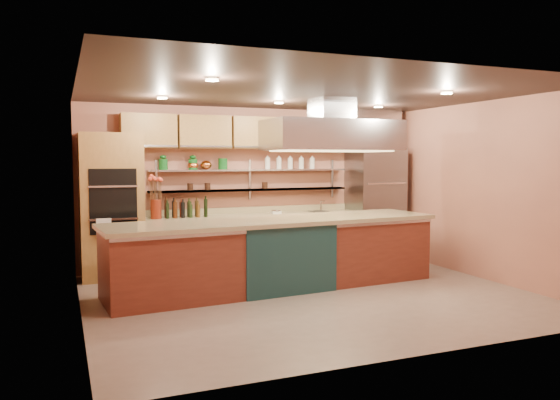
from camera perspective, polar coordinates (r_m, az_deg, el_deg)
name	(u,v)px	position (r m, az deg, el deg)	size (l,w,h in m)	color
floor	(311,296)	(7.71, 3.26, -10.01)	(6.00, 5.00, 0.02)	gray
ceiling	(312,92)	(7.52, 3.35, 11.21)	(6.00, 5.00, 0.02)	black
wall_back	(252,187)	(9.80, -2.95, 1.41)	(6.00, 0.04, 2.80)	#AE6B52
wall_front	(424,211)	(5.34, 14.83, -1.16)	(6.00, 0.04, 2.80)	#AE6B52
wall_left	(79,202)	(6.77, -20.31, -0.16)	(0.04, 5.00, 2.80)	#AE6B52
wall_right	(484,190)	(9.17, 20.50, 0.94)	(0.04, 5.00, 2.80)	#AE6B52
oven_stack	(112,206)	(8.99, -17.18, -0.64)	(0.95, 0.64, 2.30)	olive
refrigerator	(375,204)	(10.51, 9.91, -0.37)	(0.95, 0.72, 2.10)	slate
back_counter	(255,241)	(9.60, -2.63, -4.27)	(3.84, 0.64, 0.93)	tan
wall_shelf_lower	(252,190)	(9.66, -2.98, 1.07)	(3.60, 0.26, 0.03)	#AEB1B5
wall_shelf_upper	(252,170)	(9.65, -2.99, 3.14)	(3.60, 0.26, 0.03)	#AEB1B5
upper_cabinets	(255,133)	(9.63, -2.62, 7.01)	(4.60, 0.36, 0.55)	olive
range_hood	(332,135)	(8.31, 5.41, 6.74)	(2.00, 1.00, 0.45)	#AEB1B5
ceiling_downlights	(306,96)	(7.70, 2.70, 10.83)	(4.00, 2.80, 0.02)	#FFE5A5
island	(276,253)	(8.05, -0.41, -5.60)	(4.89, 1.06, 1.02)	maroon
flower_vase	(156,209)	(9.05, -12.83, -0.93)	(0.18, 0.18, 0.31)	maroon
oil_bottle_cluster	(186,210)	(9.15, -9.78, -1.05)	(0.76, 0.22, 0.24)	black
kitchen_scale	(276,211)	(9.62, -0.42, -1.18)	(0.16, 0.12, 0.09)	silver
bar_faucet	(321,206)	(10.08, 4.29, -0.62)	(0.03, 0.03, 0.20)	silver
copper_kettle	(206,165)	(9.41, -7.74, 3.64)	(0.19, 0.19, 0.15)	#BE622C
green_canister	(223,164)	(9.49, -6.00, 3.77)	(0.16, 0.16, 0.19)	#104E19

